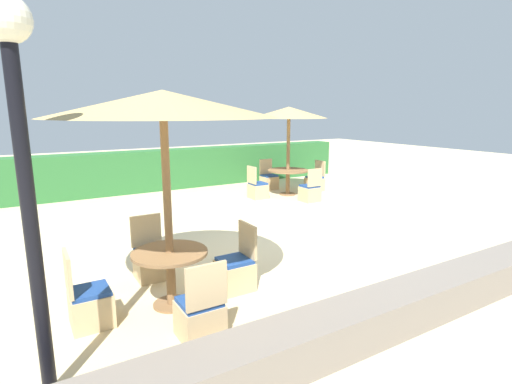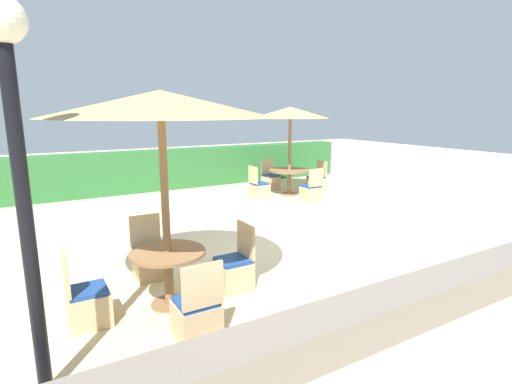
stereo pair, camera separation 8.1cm
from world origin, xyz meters
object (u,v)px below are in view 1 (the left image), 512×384
patio_chair_front_left_west (89,304)px  patio_chair_front_left_north (151,261)px  round_table_back_right (288,174)px  patio_chair_back_right_east (315,182)px  parasol_back_right (289,113)px  patio_chair_back_right_north (269,181)px  patio_chair_front_left_east (236,271)px  patio_chair_back_right_west (258,189)px  patio_chair_front_left_south (200,316)px  parasol_front_left (163,105)px  patio_chair_back_right_south (310,192)px  round_table_front_left (170,265)px  lamp_post (19,128)px

patio_chair_front_left_west → patio_chair_front_left_north: (1.02, 0.98, 0.00)m
round_table_back_right → patio_chair_back_right_east: (1.07, 0.05, -0.35)m
parasol_back_right → patio_chair_front_left_north: size_ratio=2.75×
patio_chair_back_right_north → patio_chair_front_left_east: same height
round_table_back_right → patio_chair_back_right_west: size_ratio=1.29×
patio_chair_front_left_south → patio_chair_front_left_north: 1.89m
parasol_back_right → patio_chair_front_left_south: bearing=-132.5°
patio_chair_front_left_west → parasol_front_left: bearing=88.9°
patio_chair_back_right_west → patio_chair_front_left_east: same height
patio_chair_front_left_south → patio_chair_back_right_south: bearing=41.7°
round_table_back_right → patio_chair_back_right_north: patio_chair_back_right_north is taller
patio_chair_back_right_north → patio_chair_back_right_east: same height
round_table_back_right → patio_chair_front_left_south: 7.75m
patio_chair_back_right_north → patio_chair_front_left_west: bearing=43.1°
patio_chair_back_right_north → patio_chair_back_right_east: size_ratio=1.00×
parasol_back_right → round_table_front_left: bearing=-137.5°
patio_chair_back_right_south → parasol_front_left: size_ratio=0.34×
patio_chair_front_left_south → patio_chair_front_left_east: bearing=44.2°
patio_chair_back_right_north → patio_chair_front_left_east: size_ratio=1.00×
round_table_back_right → parasol_front_left: 7.39m
parasol_back_right → patio_chair_back_right_west: bearing=178.0°
patio_chair_back_right_west → lamp_post: bearing=-44.1°
patio_chair_front_left_east → round_table_front_left: bearing=90.1°
patio_chair_front_left_north → round_table_back_right: bearing=-143.8°
parasol_front_left → patio_chair_back_right_south: bearing=35.7°
patio_chair_back_right_west → patio_chair_front_left_west: same height
round_table_back_right → patio_chair_back_right_east: size_ratio=1.29×
patio_chair_front_left_west → patio_chair_front_left_east: bearing=89.5°
patio_chair_front_left_east → patio_chair_back_right_west: bearing=-34.1°
patio_chair_back_right_west → parasol_front_left: parasol_front_left is taller
patio_chair_back_right_south → round_table_back_right: bearing=91.0°
round_table_front_left → patio_chair_back_right_west: bearing=48.9°
patio_chair_back_right_west → patio_chair_front_left_north: (-4.20, -3.86, 0.00)m
patio_chair_back_right_north → patio_chair_front_left_north: bearing=42.9°
patio_chair_back_right_east → patio_chair_back_right_west: 2.09m
round_table_back_right → parasol_front_left: (-5.26, -4.82, 1.93)m
lamp_post → patio_chair_front_left_south: bearing=5.8°
round_table_back_right → patio_chair_front_left_west: size_ratio=1.29×
patio_chair_front_left_north → patio_chair_back_right_west: bearing=-137.4°
patio_chair_back_right_north → parasol_front_left: size_ratio=0.34×
round_table_front_left → patio_chair_front_left_west: 1.03m
round_table_front_left → parasol_back_right: bearing=42.5°
patio_chair_back_right_east → patio_chair_front_left_west: same height
patio_chair_back_right_north → patio_chair_front_left_south: size_ratio=1.00×
patio_chair_back_right_east → patio_chair_front_left_north: same height
patio_chair_front_left_south → patio_chair_front_left_west: 1.36m
parasol_back_right → patio_chair_front_left_east: parasol_back_right is taller
patio_chair_back_right_east → patio_chair_back_right_north: bearing=46.7°
patio_chair_front_left_north → patio_chair_front_left_west: bearing=43.8°
patio_chair_back_right_west → parasol_front_left: size_ratio=0.34×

